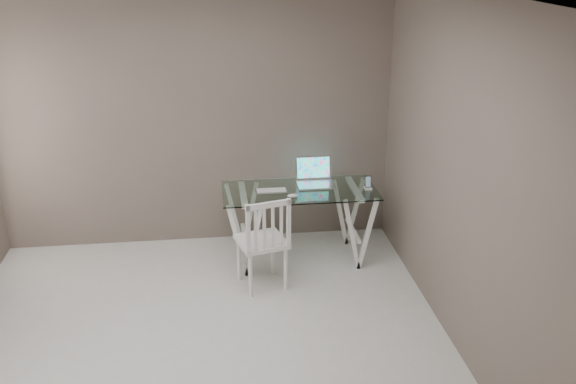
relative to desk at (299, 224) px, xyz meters
name	(u,v)px	position (x,y,z in m)	size (l,w,h in m)	color
room	(180,151)	(-1.04, -1.63, 1.33)	(4.50, 4.52, 2.71)	beige
desk	(299,224)	(0.00, 0.00, 0.00)	(1.50, 0.70, 0.75)	silver
chair	(264,239)	(-0.40, -0.56, 0.12)	(0.51, 0.51, 0.92)	white
laptop	(315,177)	(0.18, 0.17, 0.42)	(0.36, 0.31, 0.25)	silver
keyboard	(271,190)	(-0.27, 0.01, 0.37)	(0.30, 0.13, 0.01)	silver
mouse	(293,196)	(-0.09, -0.18, 0.38)	(0.10, 0.06, 0.03)	silver
phone_dock	(368,185)	(0.67, -0.06, 0.40)	(0.07, 0.07, 0.13)	white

